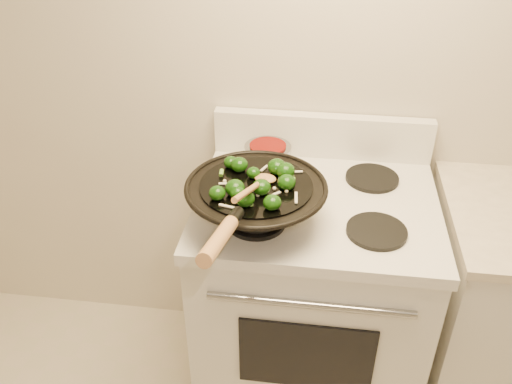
# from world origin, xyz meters

# --- Properties ---
(stove) EXTENTS (0.78, 0.67, 1.08)m
(stove) POSITION_xyz_m (-0.16, 1.17, 0.47)
(stove) COLOR white
(stove) RESTS_ON ground
(wok) EXTENTS (0.42, 0.69, 0.26)m
(wok) POSITION_xyz_m (-0.34, 1.01, 1.00)
(wok) COLOR black
(wok) RESTS_ON stove
(stirfry) EXTENTS (0.25, 0.27, 0.05)m
(stirfry) POSITION_xyz_m (-0.34, 1.00, 1.08)
(stirfry) COLOR #103608
(stirfry) RESTS_ON wok
(wooden_spoon) EXTENTS (0.09, 0.29, 0.11)m
(wooden_spoon) POSITION_xyz_m (-0.33, 0.97, 1.10)
(wooden_spoon) COLOR #A97543
(wooden_spoon) RESTS_ON wok
(saucepan) EXTENTS (0.16, 0.26, 0.10)m
(saucepan) POSITION_xyz_m (-0.34, 1.32, 0.98)
(saucepan) COLOR #94969C
(saucepan) RESTS_ON stove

